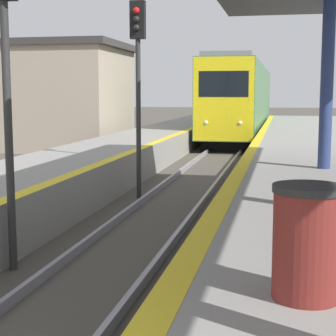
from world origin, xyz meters
TOP-DOWN VIEW (x-y plane):
  - train at (0.00, 33.73)m, footprint 2.64×22.86m
  - signal_near at (-1.37, 6.04)m, footprint 0.36×0.31m
  - signal_mid at (-0.97, 11.96)m, footprint 0.36×0.31m
  - trash_bin at (2.76, 3.03)m, footprint 0.57×0.57m
  - station_building at (-10.06, 23.72)m, footprint 10.61×5.90m

SIDE VIEW (x-z plane):
  - trash_bin at x=2.76m, z-range 0.99..1.92m
  - train at x=0.00m, z-range 0.04..4.45m
  - station_building at x=-10.06m, z-range 0.01..4.95m
  - signal_near at x=-1.37m, z-range 0.94..5.77m
  - signal_mid at x=-0.97m, z-range 0.94..5.77m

